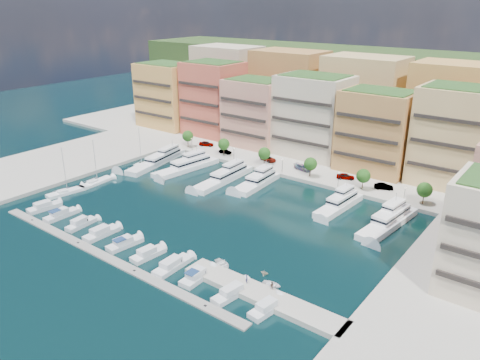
{
  "coord_description": "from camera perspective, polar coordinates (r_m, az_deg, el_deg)",
  "views": [
    {
      "loc": [
        68.67,
        -78.67,
        48.45
      ],
      "look_at": [
        1.77,
        8.57,
        6.0
      ],
      "focal_mm": 35.0,
      "sensor_mm": 36.0,
      "label": 1
    }
  ],
  "objects": [
    {
      "name": "cruiser_3",
      "position": [
        107.71,
        -16.54,
        -6.24
      ],
      "size": [
        2.9,
        8.22,
        2.55
      ],
      "color": "silver",
      "rests_on": "ground"
    },
    {
      "name": "tree_1",
      "position": [
        151.92,
        -2.0,
        4.38
      ],
      "size": [
        3.8,
        3.8,
        5.65
      ],
      "color": "#473323",
      "rests_on": "north_quay"
    },
    {
      "name": "yacht_5",
      "position": [
        118.97,
        12.11,
        -2.78
      ],
      "size": [
        5.14,
        18.0,
        7.3
      ],
      "color": "white",
      "rests_on": "ground"
    },
    {
      "name": "tree_0",
      "position": [
        162.18,
        -6.39,
        5.35
      ],
      "size": [
        3.8,
        3.8,
        5.65
      ],
      "color": "#473323",
      "rests_on": "north_quay"
    },
    {
      "name": "tree_3",
      "position": [
        134.81,
        8.59,
        1.95
      ],
      "size": [
        3.8,
        3.8,
        5.65
      ],
      "color": "#473323",
      "rests_on": "north_quay"
    },
    {
      "name": "cruiser_7",
      "position": [
        88.71,
        -5.27,
        -11.65
      ],
      "size": [
        3.06,
        7.61,
        2.66
      ],
      "color": "silver",
      "rests_on": "ground"
    },
    {
      "name": "cruiser_0",
      "position": [
        125.47,
        -22.77,
        -3.08
      ],
      "size": [
        3.7,
        8.3,
        2.55
      ],
      "color": "silver",
      "rests_on": "ground"
    },
    {
      "name": "yacht_3",
      "position": [
        130.6,
        2.21,
        -0.11
      ],
      "size": [
        5.94,
        17.89,
        7.3
      ],
      "color": "white",
      "rests_on": "ground"
    },
    {
      "name": "yacht_1",
      "position": [
        143.41,
        -6.33,
        1.7
      ],
      "size": [
        7.36,
        23.41,
        7.3
      ],
      "color": "white",
      "rests_on": "ground"
    },
    {
      "name": "yacht_6",
      "position": [
        112.98,
        17.77,
        -4.69
      ],
      "size": [
        6.78,
        22.23,
        7.3
      ],
      "color": "white",
      "rests_on": "ground"
    },
    {
      "name": "ground",
      "position": [
        115.12,
        -3.3,
        -3.81
      ],
      "size": [
        400.0,
        400.0,
        0.0
      ],
      "primitive_type": "plane",
      "color": "black",
      "rests_on": "ground"
    },
    {
      "name": "lamppost_0",
      "position": [
        158.17,
        -5.9,
        4.61
      ],
      "size": [
        0.3,
        0.3,
        4.2
      ],
      "color": "black",
      "rests_on": "north_quay"
    },
    {
      "name": "backblock_0",
      "position": [
        199.14,
        -1.54,
        11.73
      ],
      "size": [
        26.0,
        18.0,
        30.0
      ],
      "primitive_type": "cube",
      "color": "beige",
      "rests_on": "north_quay"
    },
    {
      "name": "apartment_3",
      "position": [
        152.53,
        8.92,
        7.73
      ],
      "size": [
        22.0,
        16.5,
        25.8
      ],
      "color": "beige",
      "rests_on": "north_quay"
    },
    {
      "name": "cruiser_6",
      "position": [
        92.56,
        -8.22,
        -10.3
      ],
      "size": [
        3.14,
        8.99,
        2.55
      ],
      "color": "silver",
      "rests_on": "ground"
    },
    {
      "name": "cruiser_5",
      "position": [
        97.09,
        -11.15,
        -8.89
      ],
      "size": [
        3.29,
        7.59,
        2.55
      ],
      "color": "silver",
      "rests_on": "ground"
    },
    {
      "name": "tree_2",
      "position": [
        142.73,
        2.98,
        3.25
      ],
      "size": [
        3.8,
        3.8,
        5.65
      ],
      "color": "#473323",
      "rests_on": "north_quay"
    },
    {
      "name": "cruiser_4",
      "position": [
        102.05,
        -13.91,
        -7.55
      ],
      "size": [
        3.63,
        8.07,
        2.66
      ],
      "color": "silver",
      "rests_on": "ground"
    },
    {
      "name": "apartment_2",
      "position": [
        162.06,
        1.98,
        8.22
      ],
      "size": [
        20.0,
        15.5,
        22.8
      ],
      "color": "tan",
      "rests_on": "north_quay"
    },
    {
      "name": "yacht_0",
      "position": [
        150.49,
        -9.84,
        2.5
      ],
      "size": [
        9.17,
        26.09,
        7.3
      ],
      "color": "white",
      "rests_on": "ground"
    },
    {
      "name": "person_1",
      "position": [
        84.05,
        3.9,
        -12.69
      ],
      "size": [
        0.86,
        0.75,
        1.52
      ],
      "primitive_type": "imported",
      "rotation": [
        0.0,
        0.0,
        3.41
      ],
      "color": "#4D3B2E",
      "rests_on": "finger_pier"
    },
    {
      "name": "lamppost_2",
      "position": [
        137.03,
        5.18,
        2.02
      ],
      "size": [
        0.3,
        0.3,
        4.2
      ],
      "color": "black",
      "rests_on": "north_quay"
    },
    {
      "name": "car_3",
      "position": [
        140.37,
        7.67,
        1.52
      ],
      "size": [
        5.92,
        3.07,
        1.64
      ],
      "primitive_type": "imported",
      "rotation": [
        0.0,
        0.0,
        1.43
      ],
      "color": "gray",
      "rests_on": "north_quay"
    },
    {
      "name": "cruiser_1",
      "position": [
        119.57,
        -20.99,
        -3.99
      ],
      "size": [
        2.64,
        8.29,
        2.66
      ],
      "color": "silver",
      "rests_on": "ground"
    },
    {
      "name": "car_2",
      "position": [
        147.4,
        3.45,
        2.62
      ],
      "size": [
        6.1,
        3.78,
        1.58
      ],
      "primitive_type": "imported",
      "rotation": [
        0.0,
        0.0,
        1.35
      ],
      "color": "gray",
      "rests_on": "north_quay"
    },
    {
      "name": "tree_5",
      "position": [
        123.75,
        21.58,
        -1.12
      ],
      "size": [
        3.8,
        3.8,
        5.65
      ],
      "color": "#473323",
      "rests_on": "north_quay"
    },
    {
      "name": "east_quay",
      "position": [
        85.94,
        27.14,
        -15.89
      ],
      "size": [
        34.0,
        76.0,
        2.0
      ],
      "primitive_type": "cube",
      "color": "#9E998E",
      "rests_on": "ground"
    },
    {
      "name": "apartment_0",
      "position": [
        189.54,
        -8.81,
        10.19
      ],
      "size": [
        22.0,
        16.5,
        24.8
      ],
      "color": "tan",
      "rests_on": "north_quay"
    },
    {
      "name": "car_5",
      "position": [
        130.8,
        17.11,
        -0.75
      ],
      "size": [
        5.24,
        3.62,
        1.64
      ],
      "primitive_type": "imported",
      "rotation": [
        0.0,
        0.0,
        1.99
      ],
      "color": "gray",
      "rests_on": "north_quay"
    },
    {
      "name": "backblock_1",
      "position": [
        182.03,
        5.96,
        10.73
      ],
      "size": [
        26.0,
        18.0,
        30.0
      ],
      "primitive_type": "cube",
      "color": "#C08948",
      "rests_on": "north_quay"
    },
    {
      "name": "sailboat_2",
      "position": [
        147.45,
        -12.04,
        1.58
      ],
      "size": [
        4.18,
        8.65,
        13.2
      ],
      "color": "white",
      "rests_on": "ground"
    },
    {
      "name": "south_pontoon",
      "position": [
        99.26,
        -16.14,
        -9.03
      ],
      "size": [
        72.0,
        2.2,
        0.35
      ],
      "primitive_type": "cube",
      "color": "gray",
      "rests_on": "ground"
    },
    {
      "name": "car_1",
      "position": [
        154.49,
        -1.82,
        3.49
      ],
      "size": [
        4.44,
        2.1,
        1.41
      ],
      "primitive_type": "imported",
      "rotation": [
        0.0,
        0.0,
        1.72
      ],
      "color": "gray",
      "rests_on": "north_quay"
    },
    {
      "name": "cruiser_9",
      "position": [
        80.64,
        3.32,
        -15.37
      ],
      "size": [
        3.46,
        7.59,
        2.55
      ],
      "color": "silver",
      "rests_on": "ground"
    },
    {
      "name": "tender_1",
      "position": [
        89.9,
        3.0,
        -11.21
      ],
      "size": [
        1.8,
        1.61,
        0.86
      ],
      "primitive_type": "imported",
      "rotation": [
        0.0,
        0.0,
        1.7
      ],
      "color": "beige",
      "rests_on": "ground"
    },
    {
      "name": "sailboat_0",
      "position": [
        133.36,
        -20.47,
        -1.45
      ],
      "size": [
        4.27,
        10.49,
        13.2
      ],
      "color": "white",
      "rests_on": "ground"
    },
    {
      "name": "car_4",
      "position": [
        135.47,
        12.74,
        0.45
      ],
      "size": [
        5.38,
        3.76,
        1.7
      ],
      "primitive_type": "imported",
      "rotation": [
        0.0,
        0.0,
        1.96
      ],
      "color": "gray",
      "rests_on": "north_quay"
    },
    {
      "name": "lamppost_3",
      "position": [
        128.96,
        11.93,
        0.39
      ],
      "size": [
        0.3,
        0.3,
        4.2
      ],
      "color": "black",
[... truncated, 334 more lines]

